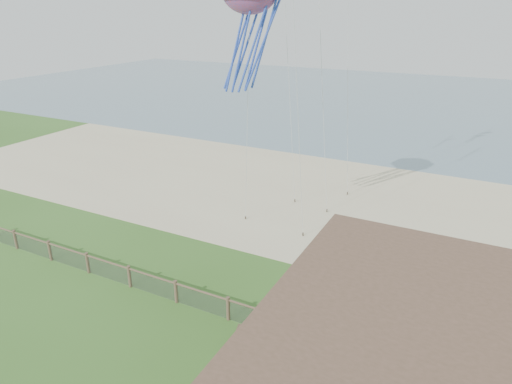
% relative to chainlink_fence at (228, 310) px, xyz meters
% --- Properties ---
extents(sand_beach, '(72.00, 20.00, 0.02)m').
position_rel_chainlink_fence_xyz_m(sand_beach, '(0.00, 16.00, -0.55)').
color(sand_beach, '#C6B58F').
rests_on(sand_beach, ground).
extents(ocean, '(160.00, 68.00, 0.02)m').
position_rel_chainlink_fence_xyz_m(ocean, '(0.00, 60.00, -0.55)').
color(ocean, slate).
rests_on(ocean, ground).
extents(chainlink_fence, '(36.20, 0.20, 1.25)m').
position_rel_chainlink_fence_xyz_m(chainlink_fence, '(0.00, 0.00, 0.00)').
color(chainlink_fence, brown).
rests_on(chainlink_fence, ground).
extents(picnic_table, '(2.15, 1.83, 0.78)m').
position_rel_chainlink_fence_xyz_m(picnic_table, '(2.04, -1.00, -0.16)').
color(picnic_table, brown).
rests_on(picnic_table, ground).
extents(octopus_kite, '(3.77, 3.01, 6.91)m').
position_rel_chainlink_fence_xyz_m(octopus_kite, '(-2.56, 7.10, 12.26)').
color(octopus_kite, '#FF2F28').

